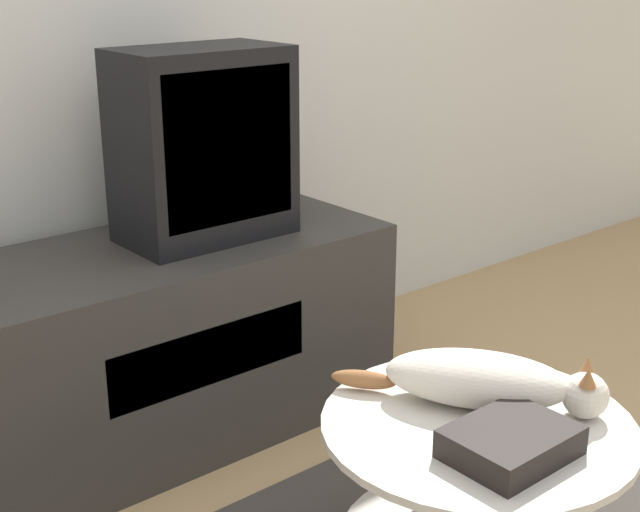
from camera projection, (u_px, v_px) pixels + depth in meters
tv_stand at (160, 342)px, 2.63m from camera, size 1.38×0.57×0.59m
tv at (203, 145)px, 2.55m from camera, size 0.48×0.29×0.55m
coffee_table at (473, 487)px, 1.91m from camera, size 0.66×0.66×0.44m
dvd_box at (511, 442)px, 1.72m from camera, size 0.24×0.19×0.06m
cat at (486, 380)px, 1.91m from camera, size 0.39×0.51×0.12m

